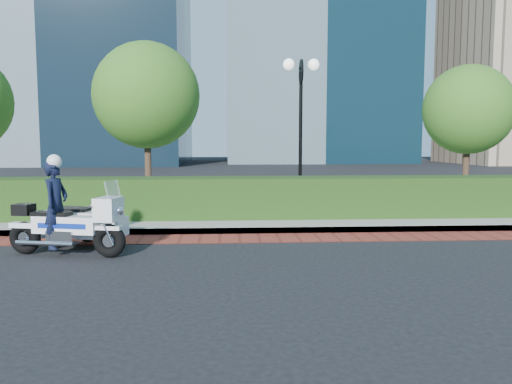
{
  "coord_description": "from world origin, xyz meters",
  "views": [
    {
      "loc": [
        -1.1,
        -8.92,
        2.04
      ],
      "look_at": [
        -0.49,
        1.42,
        1.0
      ],
      "focal_mm": 35.0,
      "sensor_mm": 36.0,
      "label": 1
    }
  ],
  "objects": [
    {
      "name": "tree_b",
      "position": [
        -3.5,
        6.5,
        3.43
      ],
      "size": [
        3.2,
        3.2,
        4.89
      ],
      "color": "#332319",
      "rests_on": "sidewalk"
    },
    {
      "name": "sidewalk",
      "position": [
        0.0,
        6.0,
        0.07
      ],
      "size": [
        60.0,
        8.0,
        0.15
      ],
      "primitive_type": "cube",
      "color": "gray",
      "rests_on": "ground"
    },
    {
      "name": "ground",
      "position": [
        0.0,
        0.0,
        0.0
      ],
      "size": [
        120.0,
        120.0,
        0.0
      ],
      "primitive_type": "plane",
      "color": "black",
      "rests_on": "ground"
    },
    {
      "name": "hedge_main",
      "position": [
        0.0,
        3.6,
        0.65
      ],
      "size": [
        18.0,
        1.2,
        1.0
      ],
      "primitive_type": "cube",
      "color": "black",
      "rests_on": "sidewalk"
    },
    {
      "name": "tree_c",
      "position": [
        6.5,
        6.5,
        3.05
      ],
      "size": [
        2.8,
        2.8,
        4.3
      ],
      "color": "#332319",
      "rests_on": "sidewalk"
    },
    {
      "name": "police_motorcycle",
      "position": [
        -3.99,
        0.41,
        0.63
      ],
      "size": [
        2.23,
        1.84,
        1.82
      ],
      "rotation": [
        0.0,
        0.0,
        -0.23
      ],
      "color": "black",
      "rests_on": "ground"
    },
    {
      "name": "brick_strip",
      "position": [
        0.0,
        1.5,
        0.01
      ],
      "size": [
        60.0,
        1.0,
        0.01
      ],
      "primitive_type": "cube",
      "color": "maroon",
      "rests_on": "ground"
    },
    {
      "name": "lamppost",
      "position": [
        1.0,
        5.2,
        2.96
      ],
      "size": [
        1.02,
        0.7,
        4.21
      ],
      "color": "black",
      "rests_on": "sidewalk"
    }
  ]
}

